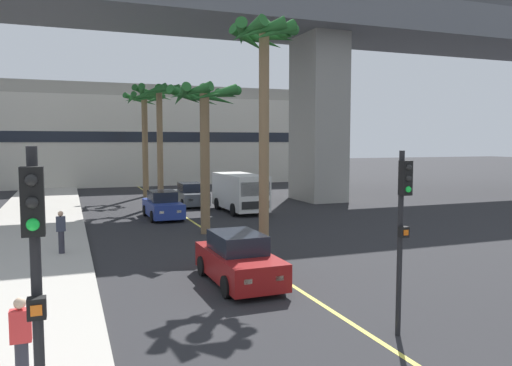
# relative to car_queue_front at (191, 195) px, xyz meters

# --- Properties ---
(sidewalk_left) EXTENTS (4.80, 80.00, 0.15)m
(sidewalk_left) POSITION_rel_car_queue_front_xyz_m (-9.49, -14.60, -0.65)
(sidewalk_left) COLOR #ADA89E
(sidewalk_left) RESTS_ON ground
(lane_stripe_center) EXTENTS (0.14, 56.00, 0.01)m
(lane_stripe_center) POSITION_rel_car_queue_front_xyz_m (-1.49, -6.60, -0.72)
(lane_stripe_center) COLOR #DBCC4C
(lane_stripe_center) RESTS_ON ground
(bridge_overpass) EXTENTS (89.07, 8.00, 16.31)m
(bridge_overpass) POSITION_rel_car_queue_front_xyz_m (-0.66, -0.13, 12.22)
(bridge_overpass) COLOR slate
(bridge_overpass) RESTS_ON ground
(pier_building_backdrop) EXTENTS (39.00, 8.04, 9.95)m
(pier_building_backdrop) POSITION_rel_car_queue_front_xyz_m (-1.49, 19.90, 4.19)
(pier_building_backdrop) COLOR beige
(pier_building_backdrop) RESTS_ON ground
(car_queue_front) EXTENTS (1.86, 4.11, 1.56)m
(car_queue_front) POSITION_rel_car_queue_front_xyz_m (0.00, 0.00, 0.00)
(car_queue_front) COLOR #4C5156
(car_queue_front) RESTS_ON ground
(car_queue_second) EXTENTS (1.89, 4.13, 1.56)m
(car_queue_second) POSITION_rel_car_queue_front_xyz_m (-2.78, -4.90, 0.00)
(car_queue_second) COLOR navy
(car_queue_second) RESTS_ON ground
(car_queue_third) EXTENTS (1.89, 4.13, 1.56)m
(car_queue_third) POSITION_rel_car_queue_front_xyz_m (-2.92, -18.87, 0.00)
(car_queue_third) COLOR maroon
(car_queue_third) RESTS_ON ground
(delivery_van) EXTENTS (2.26, 5.29, 2.36)m
(delivery_van) POSITION_rel_car_queue_front_xyz_m (2.19, -4.03, 0.57)
(delivery_van) COLOR silver
(delivery_van) RESTS_ON ground
(traffic_light_left_sidewalk_corner) EXTENTS (0.24, 0.37, 4.20)m
(traffic_light_left_sidewalk_corner) POSITION_rel_car_queue_front_xyz_m (-8.18, -27.36, 2.14)
(traffic_light_left_sidewalk_corner) COLOR black
(traffic_light_left_sidewalk_corner) RESTS_ON sidewalk_left
(traffic_light_median_near) EXTENTS (0.24, 0.37, 4.20)m
(traffic_light_median_near) POSITION_rel_car_queue_front_xyz_m (-0.89, -24.23, 1.99)
(traffic_light_median_near) COLOR black
(traffic_light_median_near) RESTS_ON ground
(palm_tree_near_median) EXTENTS (3.34, 3.37, 8.31)m
(palm_tree_near_median) POSITION_rel_car_queue_front_xyz_m (-2.00, 6.88, 5.78)
(palm_tree_near_median) COLOR brown
(palm_tree_near_median) RESTS_ON ground
(palm_tree_mid_median) EXTENTS (3.55, 3.58, 7.12)m
(palm_tree_mid_median) POSITION_rel_car_queue_front_xyz_m (-1.73, -10.36, 4.99)
(palm_tree_mid_median) COLOR brown
(palm_tree_mid_median) RESTS_ON ground
(palm_tree_far_median) EXTENTS (2.67, 2.71, 8.85)m
(palm_tree_far_median) POSITION_rel_car_queue_front_xyz_m (-0.95, -16.05, 6.44)
(palm_tree_far_median) COLOR brown
(palm_tree_far_median) RESTS_ON ground
(palm_tree_farthest_median) EXTENTS (3.68, 3.68, 8.28)m
(palm_tree_farthest_median) POSITION_rel_car_queue_front_xyz_m (-1.87, 0.91, 6.03)
(palm_tree_farthest_median) COLOR brown
(palm_tree_farthest_median) RESTS_ON ground
(pedestrian_near_crosswalk) EXTENTS (0.34, 0.22, 1.62)m
(pedestrian_near_crosswalk) POSITION_rel_car_queue_front_xyz_m (-8.12, -13.22, 0.28)
(pedestrian_near_crosswalk) COLOR #2D2D38
(pedestrian_near_crosswalk) RESTS_ON sidewalk_left
(pedestrian_far_along) EXTENTS (0.34, 0.22, 1.62)m
(pedestrian_far_along) POSITION_rel_car_queue_front_xyz_m (-8.64, -24.22, 0.28)
(pedestrian_far_along) COLOR #2D2D38
(pedestrian_far_along) RESTS_ON sidewalk_left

